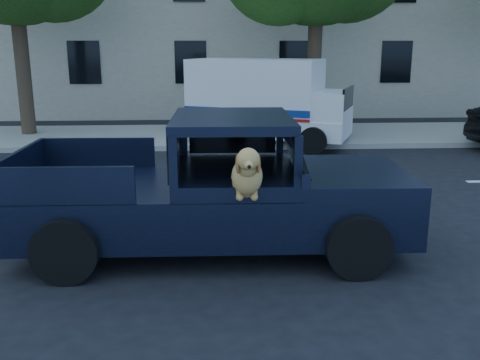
{
  "coord_description": "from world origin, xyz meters",
  "views": [
    {
      "loc": [
        1.66,
        -7.43,
        2.9
      ],
      "look_at": [
        2.06,
        -0.54,
        1.13
      ],
      "focal_mm": 40.0,
      "sensor_mm": 36.0,
      "label": 1
    }
  ],
  "objects": [
    {
      "name": "building_main",
      "position": [
        3.0,
        16.5,
        4.5
      ],
      "size": [
        26.0,
        6.0,
        9.0
      ],
      "primitive_type": "cube",
      "color": "beige",
      "rests_on": "ground"
    },
    {
      "name": "far_sidewalk",
      "position": [
        0.0,
        9.2,
        0.07
      ],
      "size": [
        60.0,
        4.0,
        0.15
      ],
      "primitive_type": "cube",
      "color": "gray",
      "rests_on": "ground"
    },
    {
      "name": "lane_stripes",
      "position": [
        2.0,
        3.4,
        0.01
      ],
      "size": [
        21.6,
        0.14,
        0.01
      ],
      "primitive_type": null,
      "color": "silver",
      "rests_on": "ground"
    },
    {
      "name": "mail_truck",
      "position": [
        3.33,
        8.05,
        1.08
      ],
      "size": [
        4.95,
        3.65,
        2.46
      ],
      "rotation": [
        0.0,
        0.0,
        -0.4
      ],
      "color": "silver",
      "rests_on": "ground"
    },
    {
      "name": "ground",
      "position": [
        0.0,
        0.0,
        0.0
      ],
      "size": [
        120.0,
        120.0,
        0.0
      ],
      "primitive_type": "plane",
      "color": "black",
      "rests_on": "ground"
    },
    {
      "name": "pickup_truck",
      "position": [
        1.62,
        -0.16,
        0.65
      ],
      "size": [
        5.46,
        2.82,
        1.94
      ],
      "rotation": [
        0.0,
        0.0,
        -0.02
      ],
      "color": "black",
      "rests_on": "ground"
    }
  ]
}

